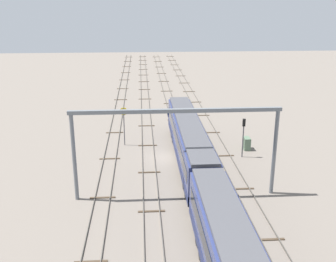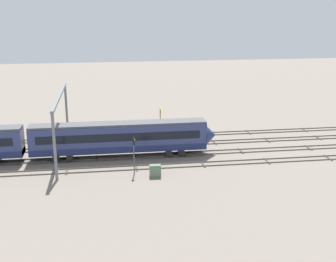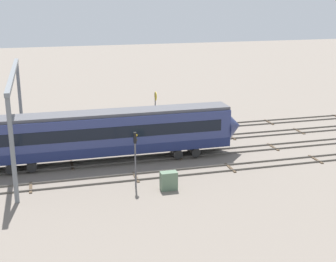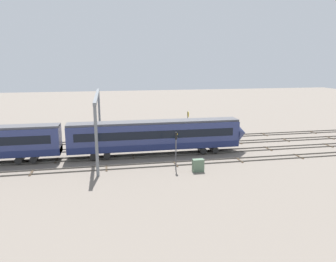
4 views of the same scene
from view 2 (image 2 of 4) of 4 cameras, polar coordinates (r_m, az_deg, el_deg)
name	(u,v)px [view 2 (image 2 of 4)]	position (r m, az deg, el deg)	size (l,w,h in m)	color
ground_plane	(133,151)	(63.98, -4.57, -2.63)	(201.92, 201.92, 0.00)	slate
track_near_foreground	(136,168)	(57.55, -4.12, -4.74)	(185.92, 2.40, 0.16)	#59544C
track_with_train	(134,156)	(61.81, -4.43, -3.24)	(185.92, 2.40, 0.16)	#59544C
track_middle	(132,146)	(66.11, -4.71, -1.94)	(185.92, 2.40, 0.16)	#59544C
track_second_far	(130,137)	(70.44, -4.95, -0.79)	(185.92, 2.40, 0.16)	#59544C
overhead_gantry	(60,110)	(62.26, -13.77, 2.68)	(0.40, 19.22, 8.62)	slate
speed_sign_mid_trackside	(160,119)	(68.42, -1.00, 1.57)	(0.14, 0.98, 5.00)	#4C4C51
signal_light_trackside_approach	(134,151)	(54.54, -4.43, -2.57)	(0.31, 0.32, 4.75)	#4C4C51
relay_cabinet	(155,171)	(54.45, -1.66, -5.17)	(1.39, 0.75, 1.53)	#597259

